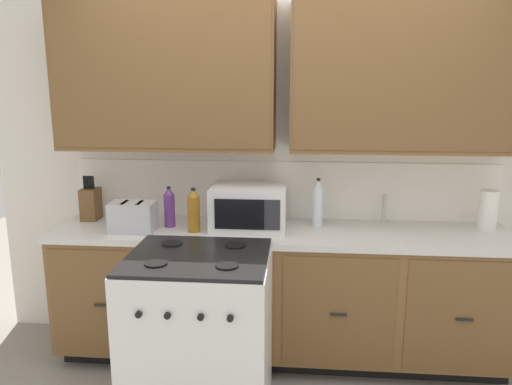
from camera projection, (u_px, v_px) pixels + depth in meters
name	position (u px, v px, depth m)	size (l,w,h in m)	color
ground_plane	(277.00, 381.00, 3.12)	(8.00, 8.00, 0.00)	gray
wall_unit	(283.00, 113.00, 3.25)	(4.13, 0.40, 2.41)	white
counter_run	(280.00, 293.00, 3.31)	(2.96, 0.64, 0.90)	black
stove_range	(200.00, 336.00, 2.73)	(0.76, 0.68, 0.95)	white
microwave	(249.00, 207.00, 3.22)	(0.48, 0.37, 0.28)	white
toaster	(133.00, 217.00, 3.16)	(0.28, 0.18, 0.19)	#B7B7BC
knife_block	(91.00, 203.00, 3.43)	(0.11, 0.14, 0.31)	brown
sink_faucet	(384.00, 209.00, 3.34)	(0.02, 0.02, 0.20)	#B2B5BA
paper_towel_roll	(488.00, 210.00, 3.18)	(0.12, 0.12, 0.26)	white
bottle_amber	(194.00, 210.00, 3.15)	(0.08, 0.08, 0.28)	#9E6619
bottle_clear	(318.00, 203.00, 3.26)	(0.07, 0.07, 0.32)	silver
bottle_violet	(169.00, 207.00, 3.26)	(0.07, 0.07, 0.27)	#663384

